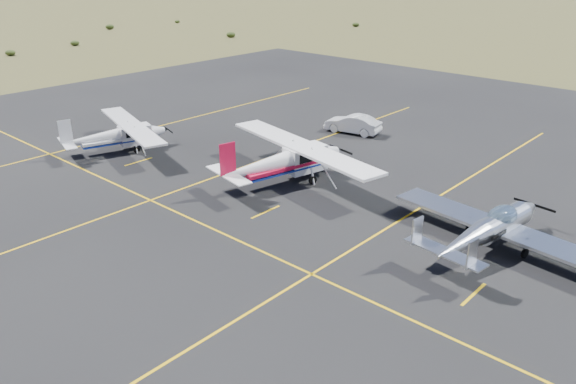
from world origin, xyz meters
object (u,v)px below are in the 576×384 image
aircraft_low_wing (492,228)px  aircraft_plain (117,135)px  aircraft_cessna (285,160)px  sedan (353,124)px

aircraft_low_wing → aircraft_plain: 23.86m
aircraft_cessna → aircraft_plain: aircraft_cessna is taller
aircraft_cessna → aircraft_plain: (-3.31, 11.73, -0.21)m
aircraft_plain → sedan: aircraft_plain is taller
aircraft_cessna → aircraft_plain: size_ratio=1.20×
aircraft_low_wing → sedan: bearing=62.4°
aircraft_low_wing → aircraft_plain: (-3.40, 23.62, 0.06)m
aircraft_low_wing → aircraft_cessna: bearing=97.5°
aircraft_cessna → aircraft_plain: bearing=117.8°
aircraft_plain → sedan: size_ratio=2.47×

